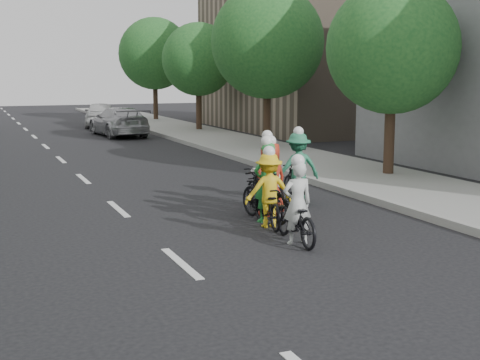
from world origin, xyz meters
TOP-DOWN VIEW (x-y plane):
  - ground at (0.00, 0.00)m, footprint 120.00×120.00m
  - sidewalk_right at (8.00, 10.00)m, footprint 4.00×80.00m
  - curb_right at (6.05, 10.00)m, footprint 0.18×80.00m
  - bldg_se at (16.00, 24.00)m, footprint 10.00×14.00m
  - tree_r_0 at (8.80, 6.60)m, footprint 4.00×4.00m
  - tree_r_1 at (8.80, 15.60)m, footprint 4.80×4.80m
  - tree_r_2 at (8.80, 24.60)m, footprint 4.00×4.00m
  - tree_r_3 at (8.80, 33.60)m, footprint 4.80×4.80m
  - cyclist_0 at (3.32, 3.75)m, footprint 0.91×1.83m
  - cyclist_1 at (2.54, 1.98)m, footprint 1.08×1.83m
  - cyclist_2 at (4.37, 4.18)m, footprint 1.18×1.63m
  - cyclist_3 at (2.72, 2.48)m, footprint 0.79×1.89m
  - cyclist_4 at (3.06, 3.02)m, footprint 0.90×1.62m
  - cyclist_5 at (2.44, 0.51)m, footprint 0.76×1.87m
  - follow_car_lead at (4.12, 23.74)m, footprint 2.49×5.28m
  - follow_car_trail at (4.38, 30.07)m, footprint 2.61×4.76m

SIDE VIEW (x-z plane):
  - ground at x=0.00m, z-range 0.00..0.00m
  - sidewalk_right at x=8.00m, z-range 0.00..0.15m
  - curb_right at x=6.05m, z-range 0.00..0.18m
  - cyclist_5 at x=2.44m, z-range -0.30..1.43m
  - cyclist_1 at x=2.54m, z-range -0.23..1.49m
  - cyclist_4 at x=3.06m, z-range -0.27..1.57m
  - cyclist_3 at x=2.72m, z-range -0.28..1.61m
  - cyclist_0 at x=3.32m, z-range -0.27..1.62m
  - follow_car_lead at x=4.12m, z-range 0.00..1.49m
  - cyclist_2 at x=4.37m, z-range -0.20..1.71m
  - follow_car_trail at x=4.38m, z-range 0.00..1.54m
  - tree_r_0 at x=8.80m, z-range 0.98..6.95m
  - tree_r_2 at x=8.80m, z-range 0.98..6.95m
  - bldg_se at x=16.00m, z-range 0.00..8.00m
  - tree_r_1 at x=8.80m, z-range 1.05..7.98m
  - tree_r_3 at x=8.80m, z-range 1.05..7.98m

